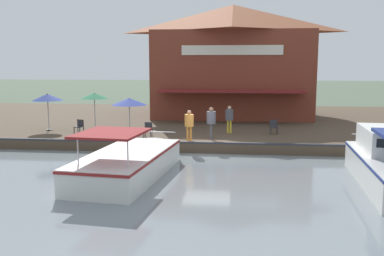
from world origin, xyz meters
The scene contains 17 objects.
ground_plane centered at (0.00, 0.00, 0.00)m, with size 220.00×220.00×0.00m, color #4C5B47.
quay_deck centered at (-11.00, 0.00, 0.30)m, with size 22.00×56.00×0.60m, color #4C3D2D.
quay_edge_fender centered at (-0.10, 0.00, 0.65)m, with size 0.20×50.40×0.10m, color #2D2D33.
waterfront_restaurant centered at (-13.02, 1.09, 5.12)m, with size 9.51×12.81×8.90m.
patio_umbrella_far_corner centered at (-3.70, -10.44, 2.72)m, with size 1.93×1.93×2.38m.
patio_umbrella_mid_patio_right centered at (-3.92, -7.45, 2.82)m, with size 1.73×1.73×2.46m.
patio_umbrella_by_entrance centered at (-2.19, -4.75, 2.63)m, with size 2.06×2.06×2.28m.
cafe_chair_mid_patio centered at (-1.90, -3.60, 1.08)m, with size 0.44×0.44×0.85m.
cafe_chair_far_corner_seat centered at (-3.83, 3.77, 1.08)m, with size 0.49×0.49×0.85m.
cafe_chair_back_row_seat centered at (-2.69, -8.03, 1.08)m, with size 0.53×0.53×0.85m.
person_mid_patio centered at (-1.56, 0.10, 1.75)m, with size 0.51×0.51×1.82m.
person_at_quay_edge centered at (-0.63, -1.04, 1.69)m, with size 0.49×0.49×1.73m.
person_near_entrance centered at (-3.80, 1.07, 1.65)m, with size 0.47×0.47×1.68m.
motorboat_fourth_along centered at (4.31, -2.92, 0.67)m, with size 8.47×3.59×2.17m.
mooring_post centered at (-0.35, -5.18, 1.00)m, with size 0.22×0.22×0.77m.
tree_upstream_bank centered at (-15.69, 5.24, 5.29)m, with size 5.32×5.06×7.36m.
tree_behind_restaurant centered at (-16.21, -3.50, 5.39)m, with size 3.81×3.63×6.73m.
Camera 1 is at (22.23, 1.57, 4.77)m, focal length 40.00 mm.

